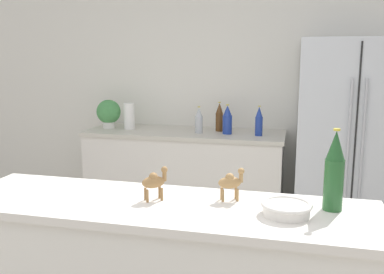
# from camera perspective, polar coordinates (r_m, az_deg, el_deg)

# --- Properties ---
(wall_back) EXTENTS (8.00, 0.06, 2.55)m
(wall_back) POSITION_cam_1_polar(r_m,az_deg,el_deg) (4.12, 3.62, 6.62)
(wall_back) COLOR silver
(wall_back) RESTS_ON ground_plane
(back_counter) EXTENTS (1.80, 0.63, 0.90)m
(back_counter) POSITION_cam_1_polar(r_m,az_deg,el_deg) (4.00, -0.94, -5.51)
(back_counter) COLOR silver
(back_counter) RESTS_ON ground_plane
(refrigerator) EXTENTS (0.85, 0.70, 1.71)m
(refrigerator) POSITION_cam_1_polar(r_m,az_deg,el_deg) (3.75, 20.25, -0.91)
(refrigerator) COLOR silver
(refrigerator) RESTS_ON ground_plane
(potted_plant) EXTENTS (0.23, 0.23, 0.27)m
(potted_plant) POSITION_cam_1_polar(r_m,az_deg,el_deg) (4.13, -11.05, 3.21)
(potted_plant) COLOR silver
(potted_plant) RESTS_ON back_counter
(paper_towel_roll) EXTENTS (0.10, 0.10, 0.24)m
(paper_towel_roll) POSITION_cam_1_polar(r_m,az_deg,el_deg) (4.05, -8.38, 2.78)
(paper_towel_roll) COLOR white
(paper_towel_roll) RESTS_ON back_counter
(back_bottle_0) EXTENTS (0.06, 0.06, 0.26)m
(back_bottle_0) POSITION_cam_1_polar(r_m,az_deg,el_deg) (3.70, 8.92, 2.06)
(back_bottle_0) COLOR navy
(back_bottle_0) RESTS_ON back_counter
(back_bottle_1) EXTENTS (0.08, 0.08, 0.26)m
(back_bottle_1) POSITION_cam_1_polar(r_m,az_deg,el_deg) (3.75, 4.74, 2.28)
(back_bottle_1) COLOR navy
(back_bottle_1) RESTS_ON back_counter
(back_bottle_2) EXTENTS (0.07, 0.07, 0.24)m
(back_bottle_2) POSITION_cam_1_polar(r_m,az_deg,el_deg) (3.79, 0.92, 2.23)
(back_bottle_2) COLOR #B2B7BC
(back_bottle_2) RESTS_ON back_counter
(back_bottle_3) EXTENTS (0.07, 0.07, 0.27)m
(back_bottle_3) POSITION_cam_1_polar(r_m,az_deg,el_deg) (3.89, 3.67, 2.64)
(back_bottle_3) COLOR brown
(back_bottle_3) RESTS_ON back_counter
(wine_bottle) EXTENTS (0.08, 0.08, 0.33)m
(wine_bottle) POSITION_cam_1_polar(r_m,az_deg,el_deg) (1.79, 18.44, -4.39)
(wine_bottle) COLOR #235628
(wine_bottle) RESTS_ON bar_counter
(fruit_bowl) EXTENTS (0.20, 0.20, 0.05)m
(fruit_bowl) POSITION_cam_1_polar(r_m,az_deg,el_deg) (1.71, 12.46, -9.26)
(fruit_bowl) COLOR white
(fruit_bowl) RESTS_ON bar_counter
(camel_figurine) EXTENTS (0.11, 0.10, 0.14)m
(camel_figurine) POSITION_cam_1_polar(r_m,az_deg,el_deg) (1.83, -5.03, -5.89)
(camel_figurine) COLOR olive
(camel_figurine) RESTS_ON bar_counter
(camel_figurine_second) EXTENTS (0.11, 0.08, 0.14)m
(camel_figurine_second) POSITION_cam_1_polar(r_m,az_deg,el_deg) (1.83, 5.19, -5.96)
(camel_figurine_second) COLOR #A87F4C
(camel_figurine_second) RESTS_ON bar_counter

